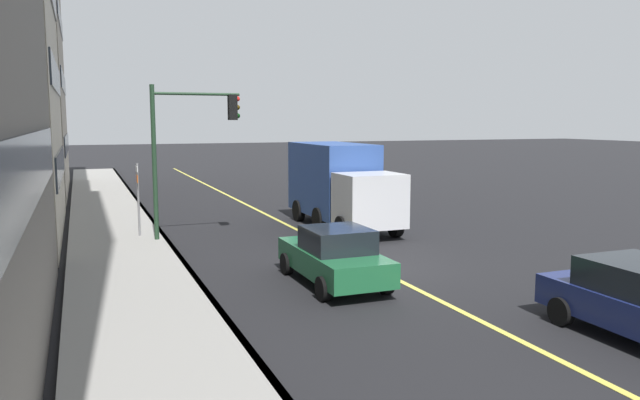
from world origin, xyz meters
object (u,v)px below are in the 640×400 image
Objects in this scene: street_sign_post at (138,195)px; traffic_light_mast at (188,136)px; car_green at (334,256)px; truck_blue at (340,184)px.

traffic_light_mast is at bearing -118.62° from street_sign_post.
traffic_light_mast is (7.23, 2.52, 2.97)m from car_green.
traffic_light_mast is 2.83m from street_sign_post.
car_green is 8.22m from traffic_light_mast.
truck_blue is 2.49× the size of street_sign_post.
truck_blue reaches higher than car_green.
car_green is 0.61× the size of truck_blue.
traffic_light_mast reaches higher than street_sign_post.
traffic_light_mast is 1.99× the size of street_sign_post.
car_green is 1.52× the size of street_sign_post.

